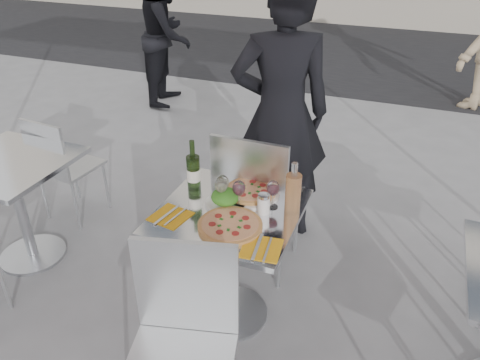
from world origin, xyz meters
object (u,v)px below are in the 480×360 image
(main_table, at_px, (230,242))
(carafe, at_px, (293,193))
(woman_diner, at_px, (281,115))
(napkin_right, at_px, (261,248))
(wineglass_red_a, at_px, (239,189))
(side_chair_lfar, at_px, (60,162))
(wineglass_red_b, at_px, (273,189))
(pizza_far, at_px, (251,192))
(wineglass_white_a, at_px, (221,186))
(chair_near, at_px, (182,336))
(wine_bottle, at_px, (193,171))
(chair_far, at_px, (255,194))
(pizza_near, at_px, (230,225))
(side_table_left, at_px, (15,190))
(wineglass_white_b, at_px, (223,183))
(salad_plate, at_px, (225,198))
(pedestrian_a, at_px, (167,34))
(napkin_left, at_px, (171,216))
(sugar_shaker, at_px, (264,204))

(main_table, xyz_separation_m, carafe, (0.31, 0.10, 0.33))
(woman_diner, relative_size, napkin_right, 9.16)
(main_table, height_order, wineglass_red_a, wineglass_red_a)
(side_chair_lfar, relative_size, wineglass_red_b, 5.38)
(pizza_far, xyz_separation_m, wineglass_white_a, (-0.11, -0.15, 0.09))
(chair_near, height_order, wineglass_red_b, chair_near)
(wine_bottle, distance_m, wineglass_red_b, 0.47)
(napkin_right, bearing_deg, wineglass_red_b, 93.20)
(chair_far, relative_size, pizza_near, 3.17)
(side_table_left, relative_size, wineglass_white_b, 4.76)
(salad_plate, bearing_deg, pedestrian_a, 123.87)
(wineglass_red_b, xyz_separation_m, napkin_left, (-0.46, -0.27, -0.11))
(side_table_left, bearing_deg, pizza_far, 7.00)
(main_table, bearing_deg, pizza_near, -66.14)
(side_chair_lfar, relative_size, pedestrian_a, 0.51)
(pizza_far, xyz_separation_m, wineglass_white_b, (-0.11, -0.12, 0.09))
(carafe, bearing_deg, wine_bottle, 176.81)
(wineglass_white_a, bearing_deg, side_table_left, -178.48)
(woman_diner, bearing_deg, side_chair_lfar, -7.50)
(sugar_shaker, xyz_separation_m, wineglass_white_b, (-0.24, 0.02, 0.06))
(carafe, bearing_deg, pedestrian_a, 128.63)
(chair_far, xyz_separation_m, wineglass_white_b, (-0.06, -0.35, 0.26))
(salad_plate, height_order, wineglass_red_b, wineglass_red_b)
(wineglass_white_b, xyz_separation_m, napkin_right, (0.33, -0.31, -0.11))
(main_table, height_order, wineglass_red_b, wineglass_red_b)
(pedestrian_a, height_order, wine_bottle, pedestrian_a)
(wine_bottle, xyz_separation_m, wineglass_white_b, (0.20, -0.06, -0.00))
(carafe, relative_size, napkin_right, 1.45)
(carafe, height_order, napkin_right, carafe)
(sugar_shaker, relative_size, wineglass_white_a, 0.68)
(pizza_far, height_order, carafe, carafe)
(salad_plate, bearing_deg, wineglass_white_b, 137.82)
(carafe, bearing_deg, wineglass_red_b, 173.48)
(main_table, xyz_separation_m, sugar_shaker, (0.17, 0.04, 0.26))
(salad_plate, bearing_deg, napkin_right, -43.62)
(salad_plate, bearing_deg, side_table_left, -178.16)
(salad_plate, xyz_separation_m, napkin_right, (0.30, -0.29, -0.03))
(pizza_near, distance_m, wine_bottle, 0.44)
(chair_near, distance_m, carafe, 0.88)
(salad_plate, relative_size, sugar_shaker, 2.06)
(main_table, distance_m, chair_near, 0.70)
(salad_plate, bearing_deg, wine_bottle, 159.85)
(chair_far, relative_size, pizza_far, 3.19)
(woman_diner, relative_size, wineglass_red_a, 11.66)
(chair_near, xyz_separation_m, sugar_shaker, (0.10, 0.74, 0.23))
(wineglass_white_a, bearing_deg, pizza_near, -55.28)
(chair_far, bearing_deg, main_table, 90.76)
(chair_far, bearing_deg, wineglass_white_b, 80.30)
(side_table_left, xyz_separation_m, woman_diner, (1.48, 0.95, 0.38))
(chair_near, xyz_separation_m, wineglass_white_b, (-0.14, 0.77, 0.28))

